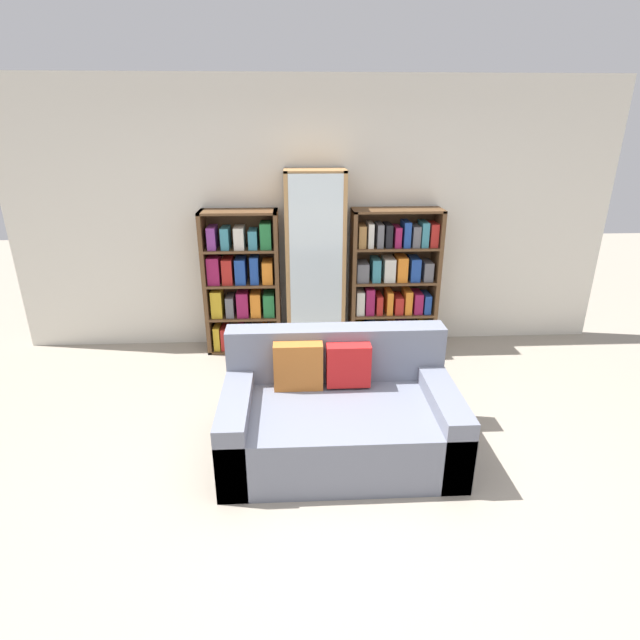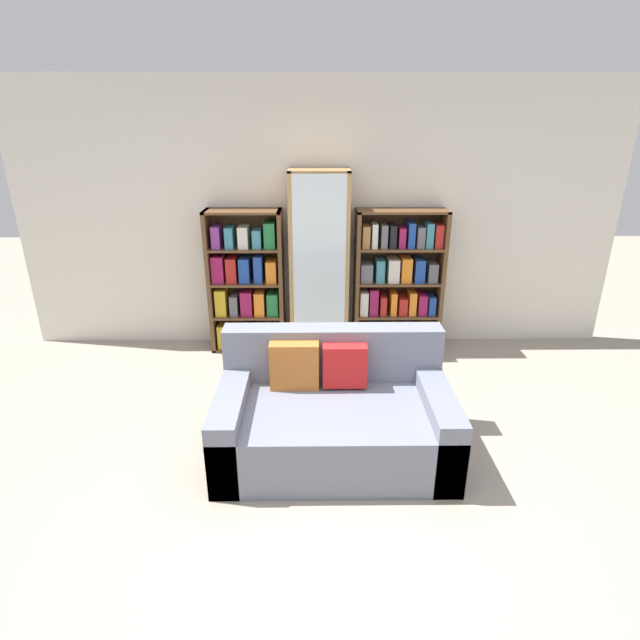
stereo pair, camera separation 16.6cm
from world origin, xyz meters
The scene contains 7 objects.
ground_plane centered at (0.00, 0.00, 0.00)m, with size 16.00×16.00×0.00m, color gray.
wall_back centered at (0.00, 2.64, 1.35)m, with size 6.16×0.06×2.70m.
couch centered at (0.09, 0.61, 0.29)m, with size 1.65×0.99×0.84m.
bookshelf_left centered at (-0.75, 2.44, 0.70)m, with size 0.77×0.32×1.47m.
display_cabinet centered at (0.00, 2.42, 0.93)m, with size 0.60×0.36×1.85m.
bookshelf_right centered at (0.81, 2.44, 0.69)m, with size 0.90×0.32×1.47m.
wine_bottle centered at (0.64, 1.72, 0.15)m, with size 0.07×0.07×0.36m.
Camera 2 is at (-0.04, -2.50, 2.27)m, focal length 28.00 mm.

